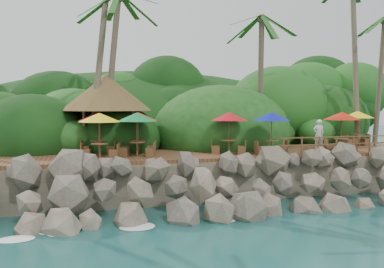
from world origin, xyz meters
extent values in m
plane|color=#19514F|center=(0.00, 0.00, 0.00)|extent=(140.00, 140.00, 0.00)
cube|color=gray|center=(0.00, 16.00, 1.05)|extent=(32.00, 25.20, 2.10)
ellipsoid|color=#143811|center=(0.00, 23.50, 0.00)|extent=(44.80, 28.00, 15.40)
cube|color=brown|center=(0.00, 6.00, 2.20)|extent=(26.00, 5.00, 0.20)
ellipsoid|color=white|center=(-9.00, 0.30, 0.03)|extent=(1.20, 0.80, 0.06)
ellipsoid|color=white|center=(-6.00, 0.30, 0.03)|extent=(1.20, 0.80, 0.06)
ellipsoid|color=white|center=(-3.00, 0.30, 0.03)|extent=(1.20, 0.80, 0.06)
ellipsoid|color=white|center=(0.00, 0.30, 0.03)|extent=(1.20, 0.80, 0.06)
ellipsoid|color=white|center=(3.00, 0.30, 0.03)|extent=(1.20, 0.80, 0.06)
ellipsoid|color=white|center=(6.00, 0.30, 0.03)|extent=(1.20, 0.80, 0.06)
cylinder|color=brown|center=(-4.79, 8.89, 8.55)|extent=(1.97, 2.65, 12.29)
cylinder|color=brown|center=(-4.19, 9.04, 6.96)|extent=(1.40, 1.20, 9.29)
cylinder|color=brown|center=(5.72, 9.29, 6.58)|extent=(0.78, 1.27, 8.55)
ellipsoid|color=#23601E|center=(5.72, 9.29, 10.86)|extent=(6.00, 6.00, 2.40)
cylinder|color=brown|center=(12.52, 8.55, 8.27)|extent=(0.72, 1.91, 11.88)
cylinder|color=brown|center=(14.76, 8.70, 6.71)|extent=(0.39, 1.06, 8.83)
ellipsoid|color=#23601E|center=(14.76, 8.70, 11.13)|extent=(6.00, 6.00, 2.40)
cylinder|color=brown|center=(-5.88, 7.78, 3.50)|extent=(0.16, 0.16, 2.40)
cylinder|color=brown|center=(-3.08, 7.78, 3.50)|extent=(0.16, 0.16, 2.40)
cylinder|color=brown|center=(-5.88, 10.58, 3.50)|extent=(0.16, 0.16, 2.40)
cylinder|color=brown|center=(-3.08, 10.58, 3.50)|extent=(0.16, 0.16, 2.40)
cone|color=brown|center=(-4.48, 9.18, 5.80)|extent=(5.49, 5.49, 2.20)
cylinder|color=brown|center=(-5.12, 6.95, 2.68)|extent=(0.08, 0.08, 0.76)
cylinder|color=brown|center=(-5.12, 6.95, 3.07)|extent=(0.86, 0.86, 0.05)
cylinder|color=brown|center=(-5.12, 6.95, 3.43)|extent=(0.05, 0.05, 2.26)
cone|color=red|center=(-5.12, 6.95, 4.41)|extent=(2.16, 2.16, 0.46)
cube|color=brown|center=(-5.81, 7.17, 2.54)|extent=(0.54, 0.54, 0.47)
cube|color=brown|center=(-4.44, 6.72, 2.54)|extent=(0.54, 0.54, 0.47)
cylinder|color=brown|center=(-2.99, 6.39, 2.68)|extent=(0.08, 0.08, 0.76)
cylinder|color=brown|center=(-2.99, 6.39, 3.07)|extent=(0.86, 0.86, 0.05)
cylinder|color=brown|center=(-2.99, 6.39, 3.43)|extent=(0.05, 0.05, 2.26)
cone|color=#B71A0B|center=(-2.99, 6.39, 4.41)|extent=(2.16, 2.16, 0.46)
cube|color=brown|center=(-3.69, 6.57, 2.54)|extent=(0.53, 0.53, 0.47)
cube|color=brown|center=(-2.29, 6.22, 2.54)|extent=(0.53, 0.53, 0.47)
cylinder|color=brown|center=(4.14, 4.40, 2.68)|extent=(0.08, 0.08, 0.76)
cylinder|color=brown|center=(4.14, 4.40, 3.07)|extent=(0.86, 0.86, 0.05)
cylinder|color=brown|center=(4.14, 4.40, 3.43)|extent=(0.05, 0.05, 2.26)
cone|color=#0C15A0|center=(4.14, 4.40, 4.41)|extent=(2.16, 2.16, 0.46)
cube|color=brown|center=(3.42, 4.35, 2.54)|extent=(0.46, 0.46, 0.47)
cube|color=brown|center=(4.85, 4.45, 2.54)|extent=(0.46, 0.46, 0.47)
cylinder|color=brown|center=(11.80, 7.17, 2.68)|extent=(0.08, 0.08, 0.76)
cylinder|color=brown|center=(11.80, 7.17, 3.07)|extent=(0.86, 0.86, 0.05)
cylinder|color=brown|center=(11.80, 7.17, 3.43)|extent=(0.05, 0.05, 2.26)
cone|color=yellow|center=(11.80, 7.17, 4.41)|extent=(2.16, 2.16, 0.46)
cube|color=brown|center=(11.08, 7.11, 2.54)|extent=(0.47, 0.47, 0.47)
cube|color=brown|center=(12.52, 7.23, 2.54)|extent=(0.47, 0.47, 0.47)
cylinder|color=brown|center=(-5.17, 4.98, 2.68)|extent=(0.08, 0.08, 0.76)
cylinder|color=brown|center=(-5.17, 4.98, 3.07)|extent=(0.86, 0.86, 0.05)
cylinder|color=brown|center=(-5.17, 4.98, 3.43)|extent=(0.05, 0.05, 2.26)
cone|color=yellow|center=(-5.17, 4.98, 4.41)|extent=(2.16, 2.16, 0.46)
cube|color=brown|center=(-5.85, 5.20, 2.54)|extent=(0.54, 0.54, 0.47)
cube|color=brown|center=(-4.48, 4.76, 2.54)|extent=(0.54, 0.54, 0.47)
cylinder|color=brown|center=(8.63, 4.40, 2.68)|extent=(0.08, 0.08, 0.76)
cylinder|color=brown|center=(8.63, 4.40, 3.07)|extent=(0.86, 0.86, 0.05)
cylinder|color=brown|center=(8.63, 4.40, 3.43)|extent=(0.05, 0.05, 2.26)
cone|color=red|center=(8.63, 4.40, 4.41)|extent=(2.16, 2.16, 0.46)
cube|color=brown|center=(7.92, 4.49, 2.54)|extent=(0.48, 0.48, 0.47)
cube|color=brown|center=(9.35, 4.31, 2.54)|extent=(0.48, 0.48, 0.47)
cylinder|color=brown|center=(1.89, 5.11, 2.68)|extent=(0.08, 0.08, 0.76)
cylinder|color=brown|center=(1.89, 5.11, 3.07)|extent=(0.86, 0.86, 0.05)
cylinder|color=brown|center=(1.89, 5.11, 3.43)|extent=(0.05, 0.05, 2.26)
cone|color=red|center=(1.89, 5.11, 4.41)|extent=(2.16, 2.16, 0.46)
cube|color=brown|center=(1.24, 5.42, 2.54)|extent=(0.57, 0.57, 0.47)
cube|color=brown|center=(2.54, 4.81, 2.54)|extent=(0.57, 0.57, 0.47)
cylinder|color=brown|center=(3.98, 7.30, 2.68)|extent=(0.08, 0.08, 0.76)
cylinder|color=brown|center=(3.98, 7.30, 3.07)|extent=(0.86, 0.86, 0.05)
cylinder|color=brown|center=(3.98, 7.30, 3.43)|extent=(0.05, 0.05, 2.26)
cone|color=#0C27A3|center=(3.98, 7.30, 4.41)|extent=(2.16, 2.16, 0.46)
cube|color=brown|center=(3.30, 7.06, 2.54)|extent=(0.55, 0.55, 0.47)
cube|color=brown|center=(4.66, 7.54, 2.54)|extent=(0.55, 0.55, 0.47)
cylinder|color=brown|center=(4.47, 6.85, 2.68)|extent=(0.08, 0.08, 0.76)
cylinder|color=brown|center=(4.47, 6.85, 3.07)|extent=(0.86, 0.86, 0.05)
cylinder|color=brown|center=(4.47, 6.85, 3.43)|extent=(0.05, 0.05, 2.26)
cone|color=silver|center=(4.47, 6.85, 4.41)|extent=(2.16, 2.16, 0.46)
cube|color=brown|center=(3.75, 6.83, 2.54)|extent=(0.44, 0.44, 0.47)
cube|color=brown|center=(5.19, 6.87, 2.54)|extent=(0.44, 0.44, 0.47)
cylinder|color=brown|center=(-3.22, 5.36, 2.68)|extent=(0.08, 0.08, 0.76)
cylinder|color=brown|center=(-3.22, 5.36, 3.07)|extent=(0.86, 0.86, 0.05)
cylinder|color=brown|center=(-3.22, 5.36, 3.43)|extent=(0.05, 0.05, 2.26)
cone|color=#0D7C3A|center=(-3.22, 5.36, 4.41)|extent=(2.16, 2.16, 0.46)
cube|color=brown|center=(-3.89, 5.63, 2.54)|extent=(0.56, 0.56, 0.47)
cube|color=brown|center=(-2.55, 5.09, 2.54)|extent=(0.56, 0.56, 0.47)
cylinder|color=brown|center=(4.50, 3.65, 2.80)|extent=(0.10, 0.10, 1.00)
cylinder|color=brown|center=(5.60, 3.65, 2.80)|extent=(0.10, 0.10, 1.00)
cylinder|color=brown|center=(6.70, 3.65, 2.80)|extent=(0.10, 0.10, 1.00)
cylinder|color=brown|center=(7.80, 3.65, 2.80)|extent=(0.10, 0.10, 1.00)
cylinder|color=brown|center=(8.90, 3.65, 2.80)|extent=(0.10, 0.10, 1.00)
cylinder|color=brown|center=(10.00, 3.65, 2.80)|extent=(0.10, 0.10, 1.00)
cube|color=brown|center=(8.35, 3.65, 3.25)|extent=(8.30, 0.06, 0.06)
cube|color=brown|center=(8.35, 3.65, 2.85)|extent=(8.30, 0.06, 0.06)
imported|color=white|center=(8.27, 6.19, 3.22)|extent=(0.75, 0.57, 1.84)
camera|label=1|loc=(-6.37, -16.73, 5.05)|focal=39.17mm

